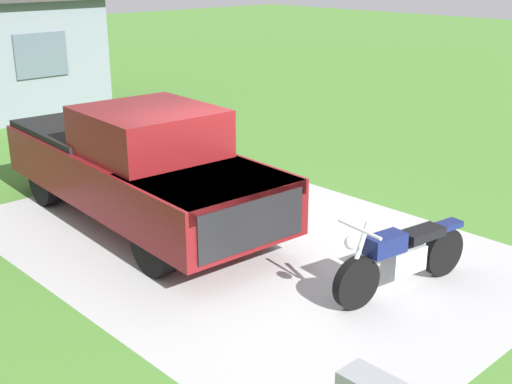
% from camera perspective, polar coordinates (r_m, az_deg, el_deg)
% --- Properties ---
extents(ground_plane, '(80.00, 80.00, 0.00)m').
position_cam_1_polar(ground_plane, '(9.86, -1.13, -4.43)').
color(ground_plane, '#477B2F').
extents(driveway_pad, '(5.58, 8.15, 0.01)m').
position_cam_1_polar(driveway_pad, '(9.85, -1.13, -4.41)').
color(driveway_pad, '#AAAAAA').
rests_on(driveway_pad, ground).
extents(motorcycle, '(2.20, 0.71, 1.09)m').
position_cam_1_polar(motorcycle, '(8.51, 12.40, -5.42)').
color(motorcycle, black).
rests_on(motorcycle, ground).
extents(pickup_truck, '(2.34, 5.73, 1.90)m').
position_cam_1_polar(pickup_truck, '(10.59, -10.24, 2.46)').
color(pickup_truck, black).
rests_on(pickup_truck, ground).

